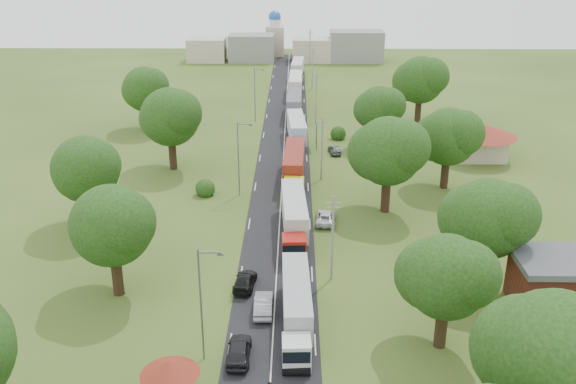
{
  "coord_description": "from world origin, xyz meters",
  "views": [
    {
      "loc": [
        1.86,
        -63.11,
        32.18
      ],
      "look_at": [
        0.98,
        8.77,
        3.0
      ],
      "focal_mm": 40.0,
      "sensor_mm": 36.0,
      "label": 1
    }
  ],
  "objects_px": {
    "car_lane_front": "(239,351)",
    "car_lane_mid": "(263,305)",
    "guard_booth": "(170,376)",
    "truck_0": "(297,306)",
    "info_sign": "(317,130)"
  },
  "relations": [
    {
      "from": "car_lane_front",
      "to": "car_lane_mid",
      "type": "relative_size",
      "value": 1.02
    },
    {
      "from": "car_lane_mid",
      "to": "car_lane_front",
      "type": "bearing_deg",
      "value": 75.99
    },
    {
      "from": "car_lane_front",
      "to": "truck_0",
      "type": "bearing_deg",
      "value": -133.66
    },
    {
      "from": "truck_0",
      "to": "car_lane_mid",
      "type": "xyz_separation_m",
      "value": [
        -3.02,
        2.16,
        -1.27
      ]
    },
    {
      "from": "car_lane_mid",
      "to": "guard_booth",
      "type": "bearing_deg",
      "value": 61.88
    },
    {
      "from": "guard_booth",
      "to": "info_sign",
      "type": "distance_m",
      "value": 61.27
    },
    {
      "from": "info_sign",
      "to": "car_lane_front",
      "type": "xyz_separation_m",
      "value": [
        -7.84,
        -55.0,
        -2.2
      ]
    },
    {
      "from": "info_sign",
      "to": "car_lane_front",
      "type": "height_order",
      "value": "info_sign"
    },
    {
      "from": "guard_booth",
      "to": "truck_0",
      "type": "relative_size",
      "value": 0.32
    },
    {
      "from": "truck_0",
      "to": "info_sign",
      "type": "bearing_deg",
      "value": 86.37
    },
    {
      "from": "info_sign",
      "to": "car_lane_front",
      "type": "distance_m",
      "value": 55.6
    },
    {
      "from": "truck_0",
      "to": "car_lane_mid",
      "type": "bearing_deg",
      "value": 144.4
    },
    {
      "from": "guard_booth",
      "to": "car_lane_mid",
      "type": "height_order",
      "value": "guard_booth"
    },
    {
      "from": "truck_0",
      "to": "car_lane_front",
      "type": "bearing_deg",
      "value": -133.92
    },
    {
      "from": "info_sign",
      "to": "car_lane_front",
      "type": "bearing_deg",
      "value": -98.12
    }
  ]
}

